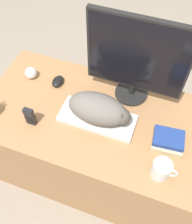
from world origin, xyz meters
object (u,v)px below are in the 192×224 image
(baseball, at_px, (31,73))
(cat, at_px, (99,109))
(computer_mouse, at_px, (58,81))
(monitor, at_px, (137,59))
(phone, at_px, (30,117))
(keyboard, at_px, (97,118))
(book_stack, at_px, (168,141))
(coffee_mug, at_px, (162,170))

(baseball, bearing_deg, cat, -17.77)
(cat, height_order, computer_mouse, cat)
(baseball, bearing_deg, monitor, 7.28)
(cat, distance_m, baseball, 0.54)
(phone, bearing_deg, cat, 22.83)
(keyboard, bearing_deg, baseball, 161.86)
(keyboard, distance_m, book_stack, 0.40)
(cat, xyz_separation_m, baseball, (-0.51, 0.16, -0.07))
(coffee_mug, xyz_separation_m, phone, (-0.74, 0.05, 0.01))
(keyboard, height_order, phone, phone)
(phone, bearing_deg, keyboard, 23.51)
(keyboard, height_order, monitor, monitor)
(cat, xyz_separation_m, phone, (-0.35, -0.15, -0.04))
(computer_mouse, relative_size, coffee_mug, 0.75)
(baseball, distance_m, book_stack, 0.92)
(keyboard, relative_size, book_stack, 2.53)
(cat, relative_size, monitor, 0.64)
(computer_mouse, bearing_deg, monitor, 9.18)
(cat, xyz_separation_m, book_stack, (0.39, -0.02, -0.07))
(monitor, xyz_separation_m, phone, (-0.47, -0.39, -0.23))
(phone, relative_size, book_stack, 0.74)
(keyboard, bearing_deg, computer_mouse, 151.92)
(monitor, relative_size, baseball, 7.39)
(monitor, relative_size, computer_mouse, 5.70)
(coffee_mug, relative_size, baseball, 1.73)
(monitor, distance_m, baseball, 0.68)
(cat, distance_m, book_stack, 0.39)
(coffee_mug, bearing_deg, phone, 175.97)
(keyboard, relative_size, coffee_mug, 3.36)
(cat, xyz_separation_m, coffee_mug, (0.39, -0.20, -0.05))
(monitor, bearing_deg, book_stack, -44.33)
(baseball, relative_size, phone, 0.59)
(coffee_mug, bearing_deg, keyboard, 153.61)
(cat, relative_size, coffee_mug, 2.72)
(coffee_mug, distance_m, book_stack, 0.18)
(keyboard, distance_m, cat, 0.09)
(book_stack, bearing_deg, keyboard, 177.43)
(keyboard, distance_m, monitor, 0.39)
(coffee_mug, xyz_separation_m, book_stack, (-0.00, 0.18, -0.02))
(phone, bearing_deg, baseball, 118.14)
(monitor, distance_m, phone, 0.65)
(keyboard, relative_size, cat, 1.24)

